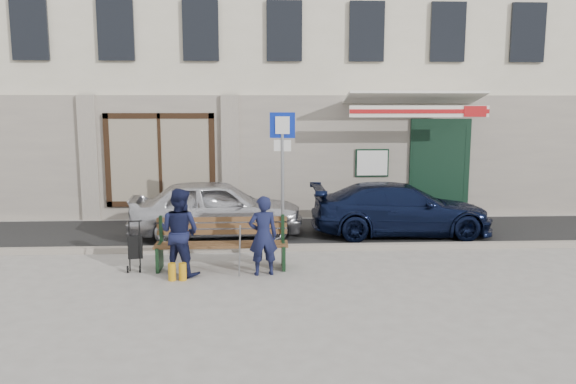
{
  "coord_description": "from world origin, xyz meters",
  "views": [
    {
      "loc": [
        -0.65,
        -9.65,
        2.94
      ],
      "look_at": [
        -0.08,
        1.6,
        1.2
      ],
      "focal_mm": 35.0,
      "sensor_mm": 36.0,
      "label": 1
    }
  ],
  "objects": [
    {
      "name": "bench",
      "position": [
        -1.39,
        0.29,
        0.46
      ],
      "size": [
        2.4,
        1.17,
        0.98
      ],
      "color": "brown",
      "rests_on": "ground"
    },
    {
      "name": "asphalt_lane",
      "position": [
        0.0,
        3.1,
        0.01
      ],
      "size": [
        60.0,
        3.2,
        0.01
      ],
      "primitive_type": "cube",
      "color": "#282828",
      "rests_on": "ground"
    },
    {
      "name": "ground",
      "position": [
        0.0,
        0.0,
        0.0
      ],
      "size": [
        80.0,
        80.0,
        0.0
      ],
      "primitive_type": "plane",
      "color": "#9E9991",
      "rests_on": "ground"
    },
    {
      "name": "curb",
      "position": [
        0.0,
        1.5,
        0.06
      ],
      "size": [
        60.0,
        0.18,
        0.12
      ],
      "primitive_type": "cube",
      "color": "#9E9384",
      "rests_on": "ground"
    },
    {
      "name": "stroller",
      "position": [
        -2.9,
        0.29,
        0.39
      ],
      "size": [
        0.29,
        0.39,
        0.88
      ],
      "rotation": [
        0.0,
        0.0,
        0.17
      ],
      "color": "black",
      "rests_on": "ground"
    },
    {
      "name": "car_silver",
      "position": [
        -1.62,
        2.84,
        0.66
      ],
      "size": [
        3.98,
        1.86,
        1.32
      ],
      "primitive_type": "imported",
      "rotation": [
        0.0,
        0.0,
        1.65
      ],
      "color": "silver",
      "rests_on": "ground"
    },
    {
      "name": "woman",
      "position": [
        -2.05,
        -0.03,
        0.77
      ],
      "size": [
        0.92,
        0.84,
        1.53
      ],
      "primitive_type": "imported",
      "rotation": [
        0.0,
        0.0,
        2.7
      ],
      "color": "#131735",
      "rests_on": "ground"
    },
    {
      "name": "man",
      "position": [
        -0.6,
        -0.12,
        0.7
      ],
      "size": [
        0.56,
        0.42,
        1.4
      ],
      "primitive_type": "imported",
      "rotation": [
        0.0,
        0.0,
        3.31
      ],
      "color": "#131736",
      "rests_on": "ground"
    },
    {
      "name": "car_navy",
      "position": [
        2.58,
        2.83,
        0.6
      ],
      "size": [
        4.12,
        1.71,
        1.19
      ],
      "primitive_type": "imported",
      "rotation": [
        0.0,
        0.0,
        1.56
      ],
      "color": "black",
      "rests_on": "ground"
    },
    {
      "name": "building",
      "position": [
        0.01,
        8.45,
        4.97
      ],
      "size": [
        20.0,
        8.27,
        10.0
      ],
      "color": "beige",
      "rests_on": "ground"
    },
    {
      "name": "parking_sign",
      "position": [
        -0.18,
        1.83,
        1.89
      ],
      "size": [
        0.51,
        0.14,
        2.8
      ],
      "rotation": [
        0.0,
        0.0,
        -0.2
      ],
      "color": "gray",
      "rests_on": "ground"
    }
  ]
}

